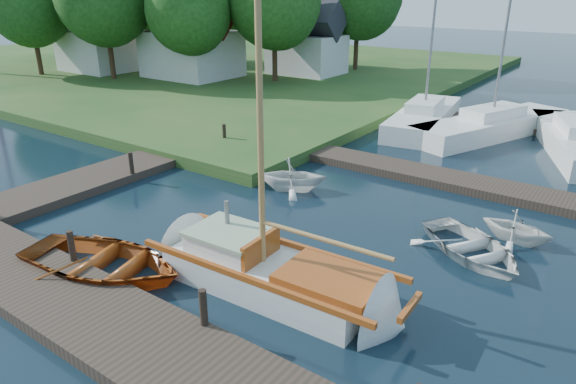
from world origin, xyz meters
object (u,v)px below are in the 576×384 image
Objects in this scene: marina_boat_1 at (492,124)px; marina_boat_2 at (576,139)px; house_c at (307,45)px; tree_0 at (30,3)px; dinghy at (101,258)px; tree_3 at (275,0)px; tender_d at (518,224)px; mooring_post_5 at (224,133)px; tree_5 at (141,2)px; marina_boat_0 at (424,116)px; tree_2 at (189,10)px; sailboat at (276,277)px; house_b at (99,40)px; tender_c at (472,244)px; tender_b at (292,173)px; house_a at (191,42)px; mooring_post_1 at (72,246)px; mooring_post_4 at (131,163)px; mooring_post_2 at (203,307)px.

marina_boat_1 is 0.83× the size of marina_boat_2.
tree_0 is (-16.00, -11.95, 2.95)m from house_c.
dinghy is 0.50× the size of tree_3.
marina_boat_2 reaches higher than tender_d.
mooring_post_5 is 27.89m from tree_5.
mooring_post_5 is at bearing -33.20° from tree_5.
marina_boat_0 is 1.24× the size of tree_5.
tree_2 is (-11.00, 9.05, 4.55)m from mooring_post_5.
sailboat reaches higher than house_c.
mooring_post_5 is at bearing -39.45° from tree_2.
tree_3 is (4.00, 4.00, 0.56)m from tree_2.
dinghy is 2.24× the size of tender_d.
house_b is at bearing 148.33° from sailboat.
dinghy is 0.52× the size of tree_0.
tender_c is 11.86m from marina_boat_2.
tender_d is (7.35, 0.46, -0.12)m from tender_b.
house_b reaches higher than mooring_post_5.
house_c is (6.00, 6.00, -0.38)m from house_a.
mooring_post_1 is 0.14× the size of house_b.
marina_boat_0 reaches higher than tender_d.
house_b is (-25.00, 19.00, 2.07)m from mooring_post_1.
mooring_post_4 is 5.91m from tender_b.
tree_0 is 1.02× the size of tree_5.
mooring_post_1 is 5.16m from sailboat.
mooring_post_1 is at bearing -51.79° from tree_2.
tree_2 is at bearing -116.70° from house_c.
marina_boat_1 is 1.30× the size of tree_2.
mooring_post_1 is at bearing -42.86° from tree_5.
house_c is at bearing 119.86° from mooring_post_2.
marina_boat_0 is at bearing -1.32° from tree_2.
marina_boat_2 is at bearing 33.80° from mooring_post_5.
marina_boat_0 is (5.68, 13.66, -0.14)m from mooring_post_4.
marina_boat_0 is (-6.92, 10.52, 0.05)m from tender_d.
marina_boat_1 is (3.66, 11.30, -0.07)m from tender_b.
mooring_post_2 is 0.08× the size of sailboat.
tender_c is (7.13, 6.28, -0.11)m from dinghy.
tender_b is 0.72× the size of tender_c.
sailboat is at bearing -176.92° from tender_b.
tender_c is 0.33× the size of marina_boat_0.
marina_boat_0 is (1.68, 18.66, -0.14)m from mooring_post_1.
tree_3 is at bearing 45.00° from tree_2.
marina_boat_1 is at bearing 75.49° from mooring_post_1.
house_a is 11.91m from tree_0.
sailboat is at bearing 177.83° from tender_c.
tender_c is at bearing -16.10° from mooring_post_5.
house_a is 1.09× the size of house_b.
tree_2 is 5.68m from tree_3.
marina_boat_2 reaches higher than tree_2.
mooring_post_4 is 16.59m from marina_boat_1.
sailboat is (0.14, 2.23, -0.36)m from mooring_post_2.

